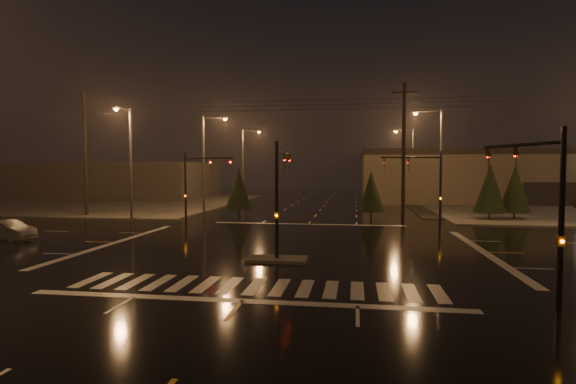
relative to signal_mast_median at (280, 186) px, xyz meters
name	(u,v)px	position (x,y,z in m)	size (l,w,h in m)	color
ground	(289,247)	(0.00, 3.07, -3.75)	(140.00, 140.00, 0.00)	black
sidewalk_nw	(102,202)	(-30.00, 33.07, -3.69)	(36.00, 36.00, 0.12)	#4B4943
median_island	(277,259)	(0.00, -0.93, -3.68)	(3.00, 1.60, 0.15)	#4B4943
crosswalk	(255,286)	(0.00, -5.93, -3.75)	(15.00, 2.60, 0.01)	beige
stop_bar_near	(242,301)	(0.00, -7.93, -3.75)	(16.00, 0.50, 0.01)	beige
stop_bar_far	(308,224)	(0.00, 14.07, -3.75)	(16.00, 0.50, 0.01)	beige
retail_building	(567,174)	(35.00, 49.06, 0.09)	(60.20, 28.30, 7.20)	brown
commercial_block	(115,180)	(-35.00, 45.07, -0.95)	(30.00, 18.00, 5.60)	#3C3634
signal_mast_median	(280,186)	(0.00, 0.00, 0.00)	(0.25, 4.59, 6.00)	black
signal_mast_ne	(428,179)	(9.50, 13.21, 0.04)	(4.84, 1.86, 6.00)	black
signal_mast_nw	(195,179)	(-9.50, 13.21, 0.04)	(4.84, 1.86, 6.00)	black
signal_mast_se	(543,196)	(10.23, -6.68, -0.04)	(1.55, 3.87, 6.00)	black
streetlight_1	(206,157)	(-11.18, 21.07, 2.05)	(2.77, 0.32, 10.00)	#38383A
streetlight_2	(245,160)	(-11.18, 37.07, 2.05)	(2.77, 0.32, 10.00)	#38383A
streetlight_3	(438,156)	(11.18, 19.07, 2.05)	(2.77, 0.32, 10.00)	#38383A
streetlight_4	(411,160)	(11.18, 39.07, 2.05)	(2.77, 0.32, 10.00)	#38383A
streetlight_5	(129,155)	(-16.00, 14.26, 2.05)	(0.32, 2.77, 10.00)	#38383A
utility_pole_0	(85,153)	(-22.00, 17.07, 2.38)	(2.20, 0.32, 12.00)	black
utility_pole_1	(404,151)	(8.00, 17.07, 2.38)	(2.20, 0.32, 12.00)	black
conifer_0	(490,188)	(15.84, 19.46, -0.85)	(2.82, 2.82, 5.10)	black
conifer_1	(515,189)	(18.12, 20.00, -0.93)	(2.72, 2.72, 4.95)	black
conifer_3	(239,189)	(-7.28, 19.04, -1.05)	(2.56, 2.56, 4.70)	black
conifer_4	(371,191)	(5.32, 18.68, -1.17)	(2.41, 2.41, 4.47)	black
car_crossing	(8,230)	(-18.55, 3.03, -3.11)	(1.37, 3.92, 1.29)	#4F5256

